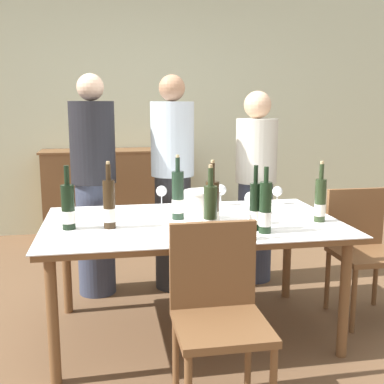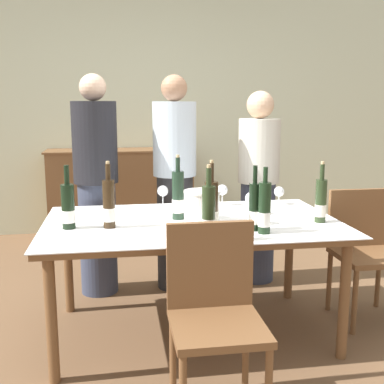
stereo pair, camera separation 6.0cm
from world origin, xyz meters
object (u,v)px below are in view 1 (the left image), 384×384
dining_table (192,231)px  wine_glass_1 (251,199)px  wine_bottle_1 (255,208)px  wine_glass_3 (277,192)px  person_guest_left (173,184)px  sideboard_cabinet (117,193)px  wine_glass_0 (184,197)px  wine_bottle_7 (265,209)px  wine_bottle_5 (210,215)px  ice_bucket (202,206)px  chair_right_end (362,243)px  chair_near_front (218,305)px  wine_bottle_4 (109,205)px  person_host (94,187)px  wine_glass_4 (221,191)px  wine_bottle_2 (212,208)px  wine_bottle_6 (320,201)px  wine_glass_2 (253,206)px  wine_bottle_3 (68,208)px  wine_bottle_0 (178,197)px  person_guest_right (256,188)px  wine_glass_5 (162,192)px

dining_table → wine_glass_1: wine_glass_1 is taller
wine_bottle_1 → wine_glass_3: wine_bottle_1 is taller
wine_glass_1 → person_guest_left: bearing=121.7°
sideboard_cabinet → wine_glass_0: 2.18m
wine_bottle_7 → wine_glass_0: wine_bottle_7 is taller
dining_table → wine_glass_1: 0.46m
wine_bottle_5 → person_guest_left: (-0.03, 1.25, -0.05)m
wine_bottle_7 → ice_bucket: bearing=137.3°
wine_bottle_7 → wine_glass_3: 0.80m
wine_bottle_7 → chair_right_end: 1.01m
chair_right_end → chair_near_front: bearing=-144.8°
wine_bottle_7 → wine_glass_0: bearing=121.8°
wine_glass_3 → chair_near_front: (-0.70, -1.15, -0.30)m
wine_bottle_4 → person_host: person_host is taller
wine_glass_4 → person_guest_left: (-0.29, 0.38, -0.01)m
wine_bottle_2 → person_guest_left: 1.07m
wine_bottle_1 → person_guest_left: 1.12m
wine_bottle_5 → wine_glass_1: 0.70m
wine_bottle_2 → wine_bottle_6: size_ratio=1.09×
dining_table → wine_bottle_4: bearing=-170.1°
chair_near_front → wine_glass_1: bearing=64.5°
wine_bottle_4 → wine_glass_2: 0.85m
wine_bottle_2 → wine_glass_2: bearing=25.1°
wine_bottle_2 → wine_bottle_3: 0.82m
wine_bottle_6 → person_host: (-1.37, 0.93, -0.03)m
wine_bottle_0 → wine_glass_1: size_ratio=2.73×
wine_glass_3 → wine_bottle_4: bearing=-158.4°
wine_glass_1 → wine_glass_3: size_ratio=1.14×
wine_glass_0 → ice_bucket: bearing=-78.8°
wine_bottle_1 → person_guest_right: 1.18m
wine_bottle_6 → person_guest_right: 1.01m
person_host → ice_bucket: bearing=-52.2°
wine_bottle_4 → person_guest_right: size_ratio=0.25×
person_guest_left → person_guest_right: 0.69m
ice_bucket → person_guest_right: bearing=55.8°
wine_bottle_4 → wine_glass_2: size_ratio=2.47×
wine_glass_0 → wine_glass_4: (0.29, 0.17, 0.01)m
wine_glass_5 → chair_right_end: bearing=-15.4°
wine_bottle_2 → wine_glass_1: bearing=48.4°
wine_bottle_6 → wine_glass_0: (-0.77, 0.39, -0.03)m
wine_bottle_4 → person_guest_left: (0.49, 0.88, -0.04)m
sideboard_cabinet → wine_bottle_5: (0.42, -2.82, 0.40)m
wine_bottle_5 → wine_bottle_6: wine_bottle_5 is taller
wine_bottle_2 → wine_bottle_7: (0.28, -0.07, -0.00)m
wine_glass_0 → chair_right_end: wine_glass_0 is taller
wine_glass_2 → chair_right_end: (0.84, 0.22, -0.34)m
wine_bottle_7 → wine_bottle_4: bearing=163.4°
wine_glass_4 → chair_near_front: (-0.29, -1.18, -0.32)m
ice_bucket → person_host: (-0.66, 0.85, -0.01)m
wine_bottle_2 → wine_bottle_7: wine_bottle_2 is taller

